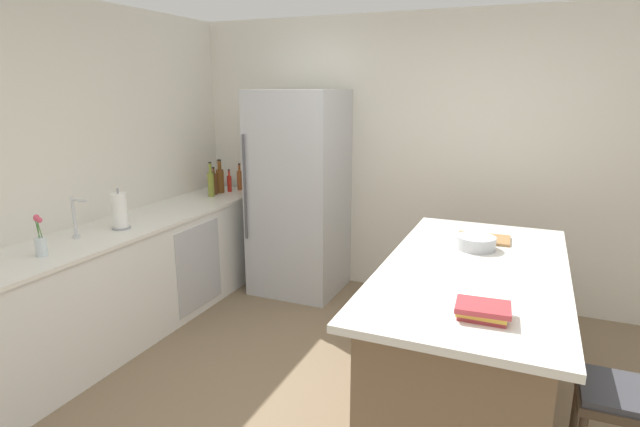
# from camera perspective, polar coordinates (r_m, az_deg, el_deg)

# --- Properties ---
(wall_rear) EXTENTS (6.00, 0.10, 2.60)m
(wall_rear) POSITION_cam_1_polar(r_m,az_deg,el_deg) (4.79, 13.18, 5.97)
(wall_rear) COLOR silver
(wall_rear) RESTS_ON ground_plane
(wall_left) EXTENTS (0.10, 6.00, 2.60)m
(wall_left) POSITION_cam_1_polar(r_m,az_deg,el_deg) (4.11, -29.94, 3.17)
(wall_left) COLOR silver
(wall_left) RESTS_ON ground_plane
(counter_run_left) EXTENTS (0.66, 3.08, 0.90)m
(counter_run_left) POSITION_cam_1_polar(r_m,az_deg,el_deg) (4.43, -19.79, -6.50)
(counter_run_left) COLOR silver
(counter_run_left) RESTS_ON ground_plane
(kitchen_island) EXTENTS (1.02, 2.06, 0.93)m
(kitchen_island) POSITION_cam_1_polar(r_m,az_deg,el_deg) (3.27, 16.48, -13.34)
(kitchen_island) COLOR #7A6047
(kitchen_island) RESTS_ON ground_plane
(refrigerator) EXTENTS (0.80, 0.77, 1.93)m
(refrigerator) POSITION_cam_1_polar(r_m,az_deg,el_deg) (4.82, -2.38, 2.32)
(refrigerator) COLOR #B7BABF
(refrigerator) RESTS_ON ground_plane
(bar_stool) EXTENTS (0.36, 0.36, 0.67)m
(bar_stool) POSITION_cam_1_polar(r_m,az_deg,el_deg) (2.73, 30.72, -18.92)
(bar_stool) COLOR #473828
(bar_stool) RESTS_ON ground_plane
(sink_faucet) EXTENTS (0.15, 0.05, 0.30)m
(sink_faucet) POSITION_cam_1_polar(r_m,az_deg,el_deg) (3.96, -25.94, -0.31)
(sink_faucet) COLOR silver
(sink_faucet) RESTS_ON counter_run_left
(flower_vase) EXTENTS (0.07, 0.07, 0.27)m
(flower_vase) POSITION_cam_1_polar(r_m,az_deg,el_deg) (3.66, -29.08, -2.76)
(flower_vase) COLOR silver
(flower_vase) RESTS_ON counter_run_left
(paper_towel_roll) EXTENTS (0.14, 0.14, 0.31)m
(paper_towel_roll) POSITION_cam_1_polar(r_m,az_deg,el_deg) (4.10, -21.73, 0.22)
(paper_towel_roll) COLOR gray
(paper_towel_roll) RESTS_ON counter_run_left
(vinegar_bottle) EXTENTS (0.05, 0.05, 0.28)m
(vinegar_bottle) POSITION_cam_1_polar(r_m,az_deg,el_deg) (5.33, -9.07, 3.82)
(vinegar_bottle) COLOR #994C23
(vinegar_bottle) RESTS_ON counter_run_left
(hot_sauce_bottle) EXTENTS (0.05, 0.05, 0.23)m
(hot_sauce_bottle) POSITION_cam_1_polar(r_m,az_deg,el_deg) (5.27, -10.22, 3.43)
(hot_sauce_bottle) COLOR red
(hot_sauce_bottle) RESTS_ON counter_run_left
(whiskey_bottle) EXTENTS (0.08, 0.08, 0.34)m
(whiskey_bottle) POSITION_cam_1_polar(r_m,az_deg,el_deg) (5.22, -11.25, 3.78)
(whiskey_bottle) COLOR brown
(whiskey_bottle) RESTS_ON counter_run_left
(syrup_bottle) EXTENTS (0.06, 0.06, 0.28)m
(syrup_bottle) POSITION_cam_1_polar(r_m,az_deg,el_deg) (5.15, -11.90, 3.36)
(syrup_bottle) COLOR #5B3319
(syrup_bottle) RESTS_ON counter_run_left
(olive_oil_bottle) EXTENTS (0.06, 0.06, 0.34)m
(olive_oil_bottle) POSITION_cam_1_polar(r_m,az_deg,el_deg) (5.05, -12.25, 3.38)
(olive_oil_bottle) COLOR olive
(olive_oil_bottle) RESTS_ON counter_run_left
(cookbook_stack) EXTENTS (0.25, 0.19, 0.07)m
(cookbook_stack) POSITION_cam_1_polar(r_m,az_deg,el_deg) (2.44, 17.94, -10.43)
(cookbook_stack) COLOR #A83338
(cookbook_stack) RESTS_ON kitchen_island
(mixing_bowl) EXTENTS (0.25, 0.25, 0.08)m
(mixing_bowl) POSITION_cam_1_polar(r_m,az_deg,el_deg) (3.42, 17.21, -3.16)
(mixing_bowl) COLOR #B2B5BA
(mixing_bowl) RESTS_ON kitchen_island
(cutting_board) EXTENTS (0.35, 0.25, 0.02)m
(cutting_board) POSITION_cam_1_polar(r_m,az_deg,el_deg) (3.64, 18.02, -2.71)
(cutting_board) COLOR #9E7042
(cutting_board) RESTS_ON kitchen_island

